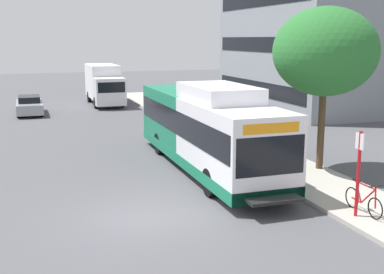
# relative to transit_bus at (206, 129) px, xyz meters

# --- Properties ---
(ground_plane) EXTENTS (120.00, 120.00, 0.00)m
(ground_plane) POSITION_rel_transit_bus_xyz_m (-3.85, 3.22, -1.70)
(ground_plane) COLOR #4C4C51
(sidewalk_curb) EXTENTS (3.00, 56.00, 0.14)m
(sidewalk_curb) POSITION_rel_transit_bus_xyz_m (3.15, 1.22, -1.63)
(sidewalk_curb) COLOR #A8A399
(sidewalk_curb) RESTS_ON ground
(transit_bus) EXTENTS (2.58, 12.25, 3.65)m
(transit_bus) POSITION_rel_transit_bus_xyz_m (0.00, 0.00, 0.00)
(transit_bus) COLOR white
(transit_bus) RESTS_ON ground
(bus_stop_sign_pole) EXTENTS (0.10, 0.36, 2.60)m
(bus_stop_sign_pole) POSITION_rel_transit_bus_xyz_m (2.19, -7.09, -0.05)
(bus_stop_sign_pole) COLOR red
(bus_stop_sign_pole) RESTS_ON sidewalk_curb
(bicycle_parked) EXTENTS (0.52, 1.76, 1.02)m
(bicycle_parked) POSITION_rel_transit_bus_xyz_m (2.55, -6.96, -1.14)
(bicycle_parked) COLOR black
(bicycle_parked) RESTS_ON sidewalk_curb
(street_tree_near_stop) EXTENTS (4.14, 4.14, 6.51)m
(street_tree_near_stop) POSITION_rel_transit_bus_xyz_m (4.29, -1.92, 3.17)
(street_tree_near_stop) COLOR #4C3823
(street_tree_near_stop) RESTS_ON sidewalk_curb
(parked_car_far_lane) EXTENTS (1.80, 4.50, 1.33)m
(parked_car_far_lane) POSITION_rel_transit_bus_xyz_m (-6.79, 18.40, -1.04)
(parked_car_far_lane) COLOR #93999E
(parked_car_far_lane) RESTS_ON ground
(box_truck_background) EXTENTS (2.32, 7.01, 3.25)m
(box_truck_background) POSITION_rel_transit_bus_xyz_m (-0.79, 22.13, 0.04)
(box_truck_background) COLOR silver
(box_truck_background) RESTS_ON ground
(lattice_comm_tower) EXTENTS (1.10, 1.10, 27.69)m
(lattice_comm_tower) POSITION_rel_transit_bus_xyz_m (14.32, 27.67, 7.47)
(lattice_comm_tower) COLOR #B7B7BC
(lattice_comm_tower) RESTS_ON ground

